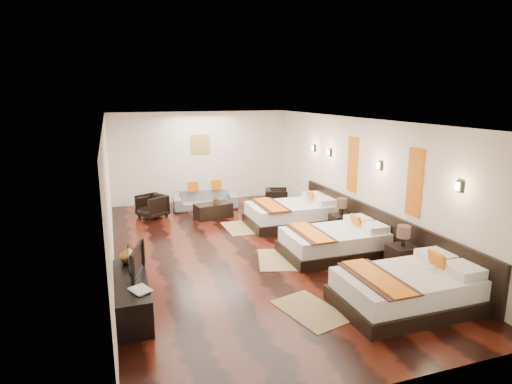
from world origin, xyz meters
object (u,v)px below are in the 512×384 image
object	(u,v)px
nightstand_b	(341,222)
sofa	(205,199)
bed_mid	(335,242)
tv	(133,260)
tv_console	(132,295)
figurine	(128,254)
table_plant	(216,199)
bed_near	(409,289)
bed_far	(293,214)
armchair_left	(152,206)
armchair_right	(276,199)
coffee_table	(213,211)
book	(133,293)
nightstand_a	(402,256)

from	to	relation	value
nightstand_b	sofa	size ratio (longest dim) A/B	0.49
bed_mid	nightstand_b	world-z (taller)	nightstand_b
tv	sofa	size ratio (longest dim) A/B	0.44
tv_console	figurine	xyz separation A→B (m)	(0.00, 0.67, 0.43)
nightstand_b	tv_console	bearing A→B (deg)	-155.88
tv_console	tv	xyz separation A→B (m)	(0.05, 0.15, 0.51)
bed_mid	table_plant	bearing A→B (deg)	115.86
bed_near	bed_far	bearing A→B (deg)	90.00
bed_near	bed_far	size ratio (longest dim) A/B	0.99
bed_far	armchair_left	bearing A→B (deg)	150.99
tv_console	bed_near	bearing A→B (deg)	-16.45
bed_near	armchair_right	bearing A→B (deg)	88.19
sofa	table_plant	bearing A→B (deg)	-81.36
tv	coffee_table	distance (m)	5.13
armchair_right	armchair_left	bearing A→B (deg)	105.57
bed_mid	figurine	xyz separation A→B (m)	(-4.20, -0.46, 0.42)
tv	coffee_table	size ratio (longest dim) A/B	0.82
bed_mid	armchair_left	bearing A→B (deg)	129.37
book	figurine	xyz separation A→B (m)	(0.00, 1.21, 0.14)
nightstand_a	sofa	world-z (taller)	nightstand_a
bed_far	table_plant	xyz separation A→B (m)	(-1.72, 1.29, 0.23)
nightstand_b	bed_far	bearing A→B (deg)	122.58
bed_far	nightstand_b	size ratio (longest dim) A/B	2.48
figurine	bed_mid	bearing A→B (deg)	6.24
armchair_right	bed_mid	bearing A→B (deg)	-163.65
tv_console	coffee_table	distance (m)	5.25
figurine	armchair_right	world-z (taller)	figurine
nightstand_a	figurine	xyz separation A→B (m)	(-4.95, 0.74, 0.38)
bed_near	nightstand_a	xyz separation A→B (m)	(0.75, 1.17, 0.03)
armchair_left	tv_console	bearing A→B (deg)	-37.42
armchair_left	coffee_table	xyz separation A→B (m)	(1.58, -0.58, -0.12)
book	armchair_left	distance (m)	5.85
table_plant	nightstand_a	bearing A→B (deg)	-62.55
armchair_right	table_plant	size ratio (longest dim) A/B	2.57
nightstand_b	armchair_left	world-z (taller)	nightstand_b
nightstand_b	coffee_table	distance (m)	3.55
bed_far	sofa	xyz separation A→B (m)	(-1.80, 2.34, -0.03)
book	armchair_right	bearing A→B (deg)	51.66
nightstand_a	armchair_left	xyz separation A→B (m)	(-4.13, 5.33, -0.01)
tv_console	figurine	distance (m)	0.80
bed_far	tv	world-z (taller)	tv
table_plant	bed_near	bearing A→B (deg)	-73.81
tv_console	coffee_table	xyz separation A→B (m)	(2.39, 4.68, -0.08)
armchair_right	bed_far	bearing A→B (deg)	-167.57
tv	armchair_left	distance (m)	5.18
sofa	book	bearing A→B (deg)	-107.00
bed_mid	tv_console	distance (m)	4.35
book	bed_near	bearing A→B (deg)	-9.58
armchair_left	table_plant	xyz separation A→B (m)	(1.67, -0.59, 0.21)
armchair_right	nightstand_b	bearing A→B (deg)	-149.69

